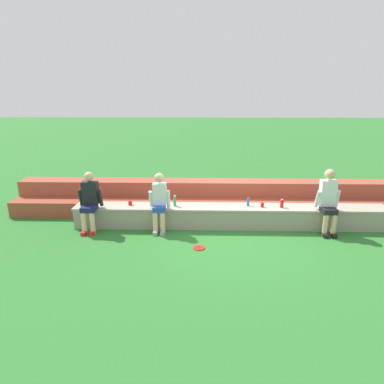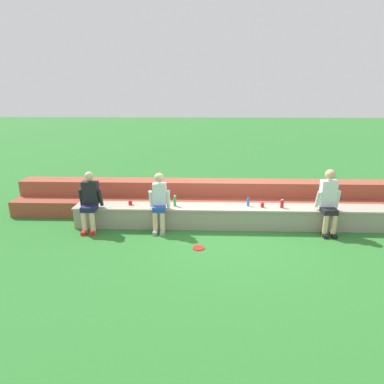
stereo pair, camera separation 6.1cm
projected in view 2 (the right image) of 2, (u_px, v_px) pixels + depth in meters
ground_plane at (230, 231)px, 7.50m from camera, size 80.00×80.00×0.00m
stone_seating_wall at (230, 216)px, 7.68m from camera, size 7.34×0.58×0.51m
brick_bleachers at (227, 199)px, 8.68m from camera, size 11.16×1.15×0.80m
person_far_left at (90, 200)px, 7.37m from camera, size 0.53×0.57×1.36m
person_left_of_center at (159, 201)px, 7.33m from camera, size 0.48×0.52×1.35m
person_center at (329, 200)px, 7.20m from camera, size 0.52×0.57×1.46m
water_bottle_mid_left at (175, 201)px, 7.61m from camera, size 0.06×0.06×0.26m
water_bottle_near_left at (248, 202)px, 7.62m from camera, size 0.06×0.06×0.21m
water_bottle_center_gap at (282, 204)px, 7.50m from camera, size 0.08×0.08×0.21m
plastic_cup_middle at (262, 205)px, 7.55m from camera, size 0.08×0.08×0.10m
plastic_cup_right_end at (130, 203)px, 7.71m from camera, size 0.09×0.09×0.10m
frisbee at (198, 248)px, 6.64m from camera, size 0.25×0.25×0.02m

